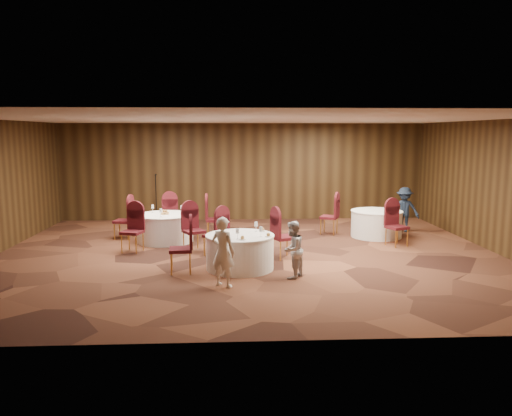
{
  "coord_description": "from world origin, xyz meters",
  "views": [
    {
      "loc": [
        -0.4,
        -11.58,
        2.87
      ],
      "look_at": [
        0.2,
        0.2,
        1.1
      ],
      "focal_mm": 35.0,
      "sensor_mm": 36.0,
      "label": 1
    }
  ],
  "objects_px": {
    "table_main": "(240,252)",
    "woman_b": "(292,250)",
    "table_left": "(165,228)",
    "man_c": "(404,210)",
    "woman_a": "(223,252)",
    "table_right": "(376,224)",
    "mic_stand": "(157,212)"
  },
  "relations": [
    {
      "from": "woman_a",
      "to": "man_c",
      "type": "relative_size",
      "value": 1.02
    },
    {
      "from": "table_main",
      "to": "woman_b",
      "type": "relative_size",
      "value": 1.27
    },
    {
      "from": "table_main",
      "to": "man_c",
      "type": "height_order",
      "value": "man_c"
    },
    {
      "from": "table_left",
      "to": "woman_a",
      "type": "distance_m",
      "value": 4.35
    },
    {
      "from": "man_c",
      "to": "woman_b",
      "type": "bearing_deg",
      "value": -102.84
    },
    {
      "from": "table_left",
      "to": "woman_a",
      "type": "height_order",
      "value": "woman_a"
    },
    {
      "from": "woman_a",
      "to": "man_c",
      "type": "height_order",
      "value": "woman_a"
    },
    {
      "from": "table_main",
      "to": "woman_b",
      "type": "xyz_separation_m",
      "value": [
        1.03,
        -0.73,
        0.2
      ]
    },
    {
      "from": "woman_a",
      "to": "man_c",
      "type": "distance_m",
      "value": 7.3
    },
    {
      "from": "table_right",
      "to": "man_c",
      "type": "bearing_deg",
      "value": 34.23
    },
    {
      "from": "mic_stand",
      "to": "man_c",
      "type": "height_order",
      "value": "mic_stand"
    },
    {
      "from": "table_left",
      "to": "woman_b",
      "type": "bearing_deg",
      "value": -49.92
    },
    {
      "from": "woman_b",
      "to": "mic_stand",
      "type": "bearing_deg",
      "value": -114.21
    },
    {
      "from": "woman_b",
      "to": "table_left",
      "type": "bearing_deg",
      "value": -106.45
    },
    {
      "from": "woman_a",
      "to": "man_c",
      "type": "bearing_deg",
      "value": -103.78
    },
    {
      "from": "man_c",
      "to": "table_right",
      "type": "bearing_deg",
      "value": -118.37
    },
    {
      "from": "table_left",
      "to": "table_right",
      "type": "xyz_separation_m",
      "value": [
        5.82,
        0.34,
        0.0
      ]
    },
    {
      "from": "mic_stand",
      "to": "man_c",
      "type": "relative_size",
      "value": 1.26
    },
    {
      "from": "mic_stand",
      "to": "man_c",
      "type": "bearing_deg",
      "value": -7.21
    },
    {
      "from": "woman_a",
      "to": "table_right",
      "type": "bearing_deg",
      "value": -101.77
    },
    {
      "from": "table_main",
      "to": "mic_stand",
      "type": "bearing_deg",
      "value": 117.18
    },
    {
      "from": "table_left",
      "to": "mic_stand",
      "type": "distance_m",
      "value": 2.04
    },
    {
      "from": "table_left",
      "to": "woman_b",
      "type": "distance_m",
      "value": 4.62
    },
    {
      "from": "table_left",
      "to": "woman_b",
      "type": "height_order",
      "value": "woman_b"
    },
    {
      "from": "table_left",
      "to": "man_c",
      "type": "xyz_separation_m",
      "value": [
        6.85,
        1.05,
        0.28
      ]
    },
    {
      "from": "table_main",
      "to": "woman_b",
      "type": "height_order",
      "value": "woman_b"
    },
    {
      "from": "table_right",
      "to": "mic_stand",
      "type": "distance_m",
      "value": 6.54
    },
    {
      "from": "table_main",
      "to": "mic_stand",
      "type": "xyz_separation_m",
      "value": [
        -2.45,
        4.78,
        0.11
      ]
    },
    {
      "from": "table_left",
      "to": "man_c",
      "type": "relative_size",
      "value": 1.15
    },
    {
      "from": "woman_a",
      "to": "woman_b",
      "type": "height_order",
      "value": "woman_a"
    },
    {
      "from": "table_main",
      "to": "table_right",
      "type": "bearing_deg",
      "value": 39.11
    },
    {
      "from": "table_main",
      "to": "table_right",
      "type": "distance_m",
      "value": 4.99
    }
  ]
}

